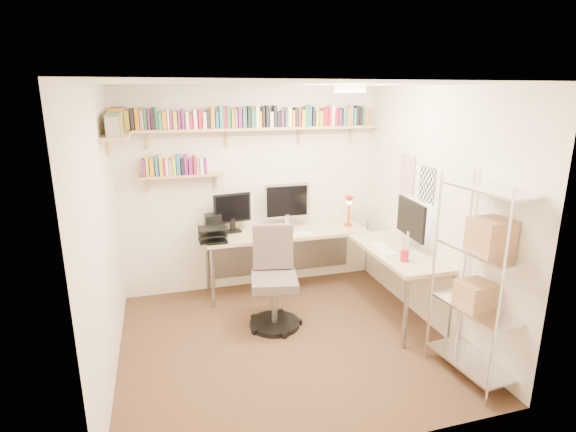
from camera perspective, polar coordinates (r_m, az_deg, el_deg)
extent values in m
plane|color=#412A1B|center=(4.71, -0.36, -15.64)|extent=(3.20, 3.20, 0.00)
cube|color=#F4E7C7|center=(5.62, -4.57, 3.24)|extent=(3.20, 0.04, 2.50)
cube|color=#F4E7C7|center=(4.09, -22.52, -2.57)|extent=(0.04, 3.00, 2.50)
cube|color=#F4E7C7|center=(4.87, 18.02, 0.64)|extent=(0.04, 3.00, 2.50)
cube|color=#F4E7C7|center=(2.88, 7.89, -8.94)|extent=(3.20, 0.04, 2.50)
cube|color=white|center=(4.04, -0.42, 16.41)|extent=(3.20, 3.00, 0.04)
cube|color=white|center=(5.26, 14.88, 5.27)|extent=(0.01, 0.30, 0.42)
cube|color=white|center=(4.94, 17.20, 3.86)|extent=(0.01, 0.28, 0.38)
cylinder|color=#FFEAC6|center=(4.46, 7.87, 15.66)|extent=(0.30, 0.30, 0.06)
cube|color=tan|center=(5.39, -4.47, 11.01)|extent=(3.05, 0.25, 0.03)
cube|color=tan|center=(4.87, -20.88, 9.59)|extent=(0.25, 1.00, 0.03)
cube|color=tan|center=(5.37, -13.35, 5.03)|extent=(0.95, 0.20, 0.02)
cube|color=tan|center=(5.35, -17.47, 9.57)|extent=(0.03, 0.20, 0.20)
cube|color=tan|center=(5.40, -7.76, 10.18)|extent=(0.03, 0.20, 0.20)
cube|color=tan|center=(5.61, 1.52, 10.50)|extent=(0.03, 0.20, 0.20)
cube|color=tan|center=(5.86, 8.17, 10.56)|extent=(0.03, 0.20, 0.20)
cube|color=gold|center=(5.28, -20.60, 11.37)|extent=(0.03, 0.13, 0.22)
cube|color=#257140|center=(5.28, -20.18, 11.54)|extent=(0.03, 0.14, 0.24)
cube|color=gold|center=(5.27, -19.69, 11.37)|extent=(0.03, 0.13, 0.21)
cube|color=black|center=(5.27, -19.17, 11.55)|extent=(0.04, 0.15, 0.23)
cube|color=orange|center=(5.27, -18.63, 11.61)|extent=(0.04, 0.13, 0.24)
cube|color=gray|center=(5.27, -18.08, 11.51)|extent=(0.04, 0.14, 0.21)
cube|color=#257140|center=(5.27, -17.67, 11.63)|extent=(0.02, 0.12, 0.22)
cube|color=#711E6C|center=(5.27, -17.26, 11.67)|extent=(0.03, 0.11, 0.23)
cube|color=black|center=(5.27, -16.78, 11.76)|extent=(0.04, 0.14, 0.24)
cube|color=#257140|center=(5.27, -16.37, 11.84)|extent=(0.02, 0.12, 0.24)
cube|color=teal|center=(5.27, -15.94, 11.52)|extent=(0.03, 0.12, 0.18)
cube|color=orange|center=(5.27, -15.44, 11.62)|extent=(0.04, 0.11, 0.19)
cube|color=white|center=(5.27, -14.97, 11.81)|extent=(0.02, 0.11, 0.22)
cube|color=#711E6C|center=(5.27, -14.65, 11.71)|extent=(0.02, 0.12, 0.20)
cube|color=gold|center=(5.27, -14.17, 11.70)|extent=(0.04, 0.12, 0.19)
cube|color=#711E6C|center=(5.27, -13.70, 11.80)|extent=(0.03, 0.13, 0.20)
cube|color=#711E6C|center=(5.27, -13.24, 11.94)|extent=(0.03, 0.12, 0.22)
cube|color=white|center=(5.28, -12.70, 11.76)|extent=(0.03, 0.12, 0.18)
cube|color=#A9162C|center=(5.28, -12.27, 11.71)|extent=(0.04, 0.12, 0.17)
cube|color=white|center=(5.28, -11.73, 11.95)|extent=(0.04, 0.13, 0.21)
cube|color=#A9162C|center=(5.29, -11.14, 11.97)|extent=(0.04, 0.14, 0.21)
cube|color=white|center=(5.29, -10.58, 11.85)|extent=(0.04, 0.12, 0.18)
cube|color=black|center=(5.30, -10.10, 12.02)|extent=(0.04, 0.12, 0.20)
cube|color=orange|center=(5.30, -9.60, 12.23)|extent=(0.04, 0.13, 0.24)
cube|color=#1F67A1|center=(5.31, -9.05, 11.96)|extent=(0.03, 0.13, 0.18)
cube|color=teal|center=(5.32, -8.54, 12.33)|extent=(0.04, 0.15, 0.25)
cube|color=#A9162C|center=(5.32, -8.07, 12.32)|extent=(0.03, 0.11, 0.24)
cube|color=#257140|center=(5.33, -7.61, 12.36)|extent=(0.04, 0.13, 0.25)
cube|color=orange|center=(5.34, -7.09, 12.18)|extent=(0.03, 0.14, 0.21)
cube|color=gray|center=(5.34, -6.69, 12.20)|extent=(0.02, 0.13, 0.21)
cube|color=#711E6C|center=(5.35, -6.20, 12.35)|extent=(0.04, 0.14, 0.23)
cube|color=#257140|center=(5.36, -5.60, 12.32)|extent=(0.04, 0.11, 0.23)
cube|color=black|center=(5.37, -5.03, 12.44)|extent=(0.04, 0.13, 0.24)
cube|color=#257140|center=(5.38, -4.52, 12.29)|extent=(0.04, 0.14, 0.21)
cube|color=white|center=(5.39, -4.01, 12.46)|extent=(0.04, 0.15, 0.24)
cube|color=orange|center=(5.40, -3.61, 12.17)|extent=(0.03, 0.12, 0.18)
cube|color=black|center=(5.41, -3.19, 12.47)|extent=(0.02, 0.12, 0.24)
cube|color=black|center=(5.42, -2.75, 12.53)|extent=(0.03, 0.14, 0.25)
cube|color=white|center=(5.43, -2.21, 12.16)|extent=(0.04, 0.12, 0.18)
cube|color=black|center=(5.44, -1.75, 12.56)|extent=(0.04, 0.13, 0.25)
cube|color=black|center=(5.45, -1.26, 12.17)|extent=(0.04, 0.11, 0.17)
cube|color=#711E6C|center=(5.46, -0.81, 12.24)|extent=(0.03, 0.12, 0.19)
cube|color=#257140|center=(5.48, -0.34, 12.24)|extent=(0.03, 0.14, 0.18)
cube|color=white|center=(5.49, 0.08, 12.49)|extent=(0.04, 0.13, 0.23)
cube|color=orange|center=(5.50, 0.55, 12.30)|extent=(0.04, 0.14, 0.19)
cube|color=black|center=(5.51, 0.99, 12.47)|extent=(0.04, 0.13, 0.22)
cube|color=#A9162C|center=(5.52, 1.36, 12.38)|extent=(0.03, 0.13, 0.21)
cube|color=gold|center=(5.54, 1.83, 12.34)|extent=(0.04, 0.12, 0.20)
cube|color=#257140|center=(5.55, 2.27, 12.55)|extent=(0.04, 0.13, 0.24)
cube|color=#1F67A1|center=(5.56, 2.65, 12.61)|extent=(0.03, 0.14, 0.25)
cube|color=black|center=(5.58, 3.07, 12.53)|extent=(0.03, 0.15, 0.23)
cube|color=gold|center=(5.59, 3.56, 12.25)|extent=(0.04, 0.14, 0.18)
cube|color=gold|center=(5.61, 4.08, 12.28)|extent=(0.04, 0.14, 0.18)
cube|color=#A9162C|center=(5.63, 4.59, 12.43)|extent=(0.04, 0.15, 0.21)
cube|color=#A9162C|center=(5.65, 5.10, 12.49)|extent=(0.03, 0.13, 0.23)
cube|color=white|center=(5.66, 5.55, 12.60)|extent=(0.04, 0.13, 0.25)
cube|color=#A9162C|center=(5.68, 6.01, 12.41)|extent=(0.03, 0.13, 0.21)
cube|color=#711E6C|center=(5.70, 6.39, 12.34)|extent=(0.03, 0.14, 0.20)
cube|color=black|center=(5.71, 6.67, 12.39)|extent=(0.02, 0.14, 0.21)
cube|color=teal|center=(5.72, 7.01, 12.41)|extent=(0.04, 0.15, 0.21)
cube|color=orange|center=(5.74, 7.49, 12.41)|extent=(0.04, 0.13, 0.21)
cube|color=gray|center=(5.76, 7.88, 12.56)|extent=(0.04, 0.11, 0.25)
cube|color=teal|center=(5.78, 8.29, 12.36)|extent=(0.03, 0.13, 0.21)
cube|color=black|center=(5.79, 8.65, 12.52)|extent=(0.04, 0.12, 0.24)
cube|color=black|center=(5.81, 9.04, 12.33)|extent=(0.04, 0.15, 0.20)
cube|color=teal|center=(5.83, 9.39, 12.47)|extent=(0.03, 0.11, 0.23)
cube|color=orange|center=(5.85, 9.79, 12.35)|extent=(0.04, 0.11, 0.21)
cube|color=gray|center=(4.42, -21.41, 10.46)|extent=(0.11, 0.03, 0.19)
cube|color=teal|center=(4.46, -21.39, 10.57)|extent=(0.13, 0.03, 0.20)
cube|color=#711E6C|center=(4.50, -21.33, 10.48)|extent=(0.11, 0.03, 0.18)
cube|color=white|center=(4.54, -21.30, 10.61)|extent=(0.12, 0.03, 0.19)
cube|color=orange|center=(4.58, -21.27, 10.72)|extent=(0.14, 0.03, 0.20)
cube|color=teal|center=(4.62, -21.24, 10.89)|extent=(0.12, 0.04, 0.22)
cube|color=orange|center=(4.67, -21.18, 10.84)|extent=(0.13, 0.04, 0.21)
cube|color=black|center=(4.72, -21.14, 10.95)|extent=(0.12, 0.04, 0.22)
cube|color=gold|center=(4.77, -21.09, 10.91)|extent=(0.14, 0.03, 0.21)
cube|color=#711E6C|center=(4.81, -21.03, 10.75)|extent=(0.14, 0.03, 0.17)
cube|color=orange|center=(4.84, -21.05, 11.19)|extent=(0.14, 0.02, 0.25)
cube|color=orange|center=(4.88, -20.98, 10.82)|extent=(0.13, 0.03, 0.18)
cube|color=#257140|center=(4.92, -20.96, 11.08)|extent=(0.14, 0.04, 0.22)
cube|color=black|center=(4.97, -20.91, 10.99)|extent=(0.14, 0.03, 0.19)
cube|color=black|center=(5.01, -20.89, 11.20)|extent=(0.14, 0.04, 0.22)
cube|color=#A9162C|center=(5.06, -20.83, 10.94)|extent=(0.11, 0.04, 0.17)
cube|color=gold|center=(5.10, -20.83, 11.35)|extent=(0.15, 0.04, 0.24)
cube|color=#711E6C|center=(5.15, -20.79, 11.31)|extent=(0.14, 0.03, 0.23)
cube|color=gold|center=(5.18, -20.76, 11.30)|extent=(0.14, 0.03, 0.22)
cube|color=#A9162C|center=(5.22, -20.73, 11.34)|extent=(0.11, 0.04, 0.22)
cube|color=#711E6C|center=(5.27, -20.71, 11.49)|extent=(0.15, 0.03, 0.25)
cube|color=#711E6C|center=(5.35, -17.86, 5.85)|extent=(0.03, 0.14, 0.19)
cube|color=gold|center=(5.35, -17.45, 6.08)|extent=(0.03, 0.12, 0.23)
cube|color=orange|center=(5.35, -16.92, 5.97)|extent=(0.04, 0.13, 0.20)
cube|color=#1F67A1|center=(5.34, -16.36, 6.10)|extent=(0.03, 0.12, 0.22)
cube|color=gold|center=(5.34, -15.85, 6.27)|extent=(0.04, 0.13, 0.24)
cube|color=#A9162C|center=(5.35, -15.48, 6.01)|extent=(0.02, 0.13, 0.19)
cube|color=white|center=(5.35, -15.15, 5.99)|extent=(0.03, 0.14, 0.18)
cube|color=gray|center=(5.35, -14.74, 6.01)|extent=(0.04, 0.15, 0.18)
cube|color=gold|center=(5.35, -14.29, 6.19)|extent=(0.04, 0.12, 0.21)
cube|color=#1F67A1|center=(5.35, -13.79, 6.35)|extent=(0.04, 0.12, 0.23)
cube|color=black|center=(5.35, -13.26, 6.12)|extent=(0.03, 0.14, 0.18)
cube|color=#711E6C|center=(5.35, -12.85, 6.44)|extent=(0.04, 0.11, 0.24)
cube|color=#711E6C|center=(5.36, -12.31, 6.13)|extent=(0.04, 0.15, 0.17)
cube|color=#A9162C|center=(5.36, -11.79, 6.39)|extent=(0.03, 0.13, 0.21)
cube|color=gray|center=(5.37, -11.39, 6.20)|extent=(0.03, 0.11, 0.17)
cube|color=white|center=(5.37, -10.92, 6.26)|extent=(0.04, 0.12, 0.18)
cube|color=#711E6C|center=(5.37, -10.49, 6.29)|extent=(0.03, 0.12, 0.18)
cube|color=beige|center=(5.56, -0.32, -2.10)|extent=(2.00, 0.63, 0.04)
cube|color=beige|center=(5.05, 13.94, -4.41)|extent=(0.63, 1.37, 0.04)
cylinder|color=gray|center=(5.28, -9.54, -7.80)|extent=(0.04, 0.04, 0.74)
cylinder|color=gray|center=(5.77, -10.18, -5.79)|extent=(0.04, 0.04, 0.74)
cylinder|color=gray|center=(6.35, 10.07, -3.77)|extent=(0.04, 0.04, 0.74)
cylinder|color=gray|center=(4.58, 14.69, -11.91)|extent=(0.04, 0.04, 0.74)
cylinder|color=gray|center=(4.85, 20.15, -10.76)|extent=(0.04, 0.04, 0.74)
cube|color=gray|center=(5.91, -1.05, -4.44)|extent=(1.89, 0.02, 0.58)
cube|color=silver|center=(5.59, -0.16, 1.92)|extent=(0.58, 0.03, 0.44)
cube|color=black|center=(5.57, -0.10, 1.88)|extent=(0.52, 0.00, 0.38)
cube|color=black|center=(5.46, -7.08, 1.01)|extent=(0.46, 0.03, 0.36)
cube|color=black|center=(5.06, 15.34, -0.33)|extent=(0.03, 0.61, 0.40)
cube|color=white|center=(5.05, 15.14, -0.35)|extent=(0.00, 0.55, 0.34)
cube|color=white|center=(5.39, 0.77, -2.34)|extent=(0.44, 0.14, 0.02)
cube|color=white|center=(5.01, 12.09, -4.11)|extent=(0.14, 0.42, 0.02)
cylinder|color=#AE350E|center=(5.82, 7.67, -1.09)|extent=(0.11, 0.11, 0.02)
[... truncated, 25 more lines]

